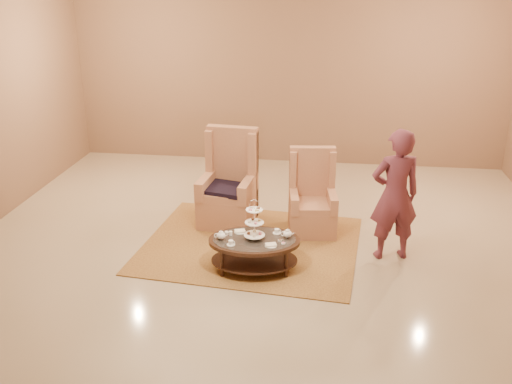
# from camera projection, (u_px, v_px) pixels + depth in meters

# --- Properties ---
(ground) EXTENTS (8.00, 8.00, 0.00)m
(ground) POSITION_uv_depth(u_px,v_px,m) (261.00, 257.00, 7.38)
(ground) COLOR tan
(ground) RESTS_ON ground
(ceiling) EXTENTS (8.00, 8.00, 0.02)m
(ceiling) POSITION_uv_depth(u_px,v_px,m) (261.00, 257.00, 7.38)
(ceiling) COLOR silver
(ceiling) RESTS_ON ground
(wall_back) EXTENTS (8.00, 0.04, 3.50)m
(wall_back) POSITION_uv_depth(u_px,v_px,m) (288.00, 70.00, 10.42)
(wall_back) COLOR #88634A
(wall_back) RESTS_ON ground
(rug) EXTENTS (3.03, 2.61, 0.02)m
(rug) POSITION_uv_depth(u_px,v_px,m) (251.00, 244.00, 7.71)
(rug) COLOR #AE833D
(rug) RESTS_ON ground
(tea_table) EXTENTS (1.20, 0.89, 0.94)m
(tea_table) POSITION_uv_depth(u_px,v_px,m) (254.00, 245.00, 6.97)
(tea_table) COLOR black
(tea_table) RESTS_ON ground
(armchair_left) EXTENTS (0.81, 0.84, 1.38)m
(armchair_left) POSITION_uv_depth(u_px,v_px,m) (229.00, 191.00, 8.27)
(armchair_left) COLOR tan
(armchair_left) RESTS_ON ground
(armchair_right) EXTENTS (0.71, 0.73, 1.18)m
(armchair_right) POSITION_uv_depth(u_px,v_px,m) (312.00, 204.00, 8.01)
(armchair_right) COLOR tan
(armchair_right) RESTS_ON ground
(person) EXTENTS (0.71, 0.55, 1.71)m
(person) POSITION_uv_depth(u_px,v_px,m) (395.00, 195.00, 7.09)
(person) COLOR brown
(person) RESTS_ON ground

